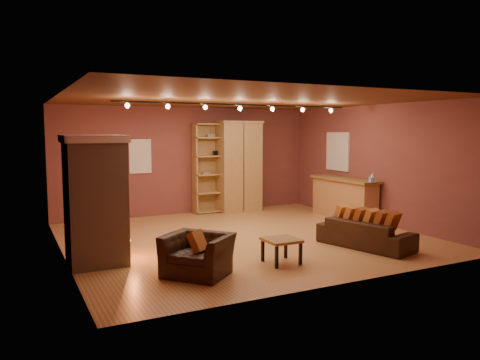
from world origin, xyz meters
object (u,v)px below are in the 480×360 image
bar_counter (344,198)px  coffee_table (281,242)px  armoire (239,166)px  bookcase (210,167)px  armchair (198,248)px  fireplace (96,200)px  loveseat (365,228)px

bar_counter → coffee_table: size_ratio=3.89×
armoire → coffee_table: 5.23m
bookcase → armoire: size_ratio=0.97×
bookcase → armchair: (-2.35, -5.04, -0.79)m
armoire → armchair: (-3.11, -4.86, -0.81)m
fireplace → bookcase: bearing=45.9°
bar_counter → loveseat: bearing=-121.3°
fireplace → bar_counter: size_ratio=1.00×
bar_counter → loveseat: 2.95m
bookcase → bar_counter: bearing=-41.7°
fireplace → armchair: size_ratio=1.87×
armoire → bar_counter: (1.87, -2.16, -0.71)m
loveseat → armoire: bearing=-11.1°
fireplace → bar_counter: (6.24, 1.38, -0.54)m
armoire → loveseat: (0.34, -4.68, -0.86)m
coffee_table → fireplace: bearing=153.7°
bookcase → loveseat: bookcase is taller
bookcase → coffee_table: bearing=-99.8°
bookcase → armoire: (0.76, -0.19, 0.02)m
loveseat → armchair: armchair is taller
fireplace → armchair: (1.26, -1.32, -0.64)m
bar_counter → coffee_table: bar_counter is taller
bar_counter → fireplace: bearing=-167.6°
armoire → coffee_table: bearing=-108.5°
fireplace → armoire: bearing=39.0°
armoire → bar_counter: size_ratio=1.15×
loveseat → armchair: size_ratio=1.65×
fireplace → bookcase: size_ratio=0.89×
fireplace → armoire: armoire is taller
fireplace → coffee_table: fireplace is taller
armchair → coffee_table: (1.47, -0.03, -0.07)m
bar_counter → loveseat: size_ratio=1.13×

